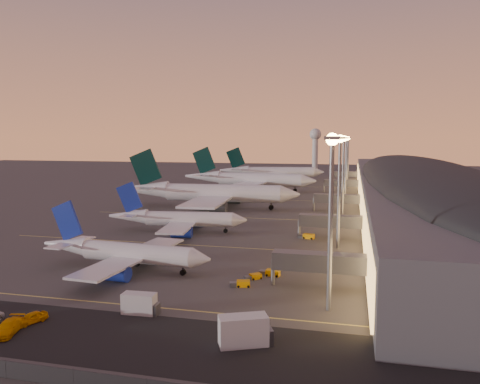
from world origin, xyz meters
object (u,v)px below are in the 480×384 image
radar_tower (315,142)px  service_van_d (31,318)px  baggage_tug_d (270,273)px  service_van_b (8,327)px  catering_truck_b (246,331)px  airliner_wide_far (272,172)px  airliner_wide_mid (249,179)px  baggage_tug_b (254,277)px  airliner_wide_near (207,193)px  catering_truck_a (141,304)px  airliner_narrow_north (177,219)px  baggage_tug_a (241,284)px  baggage_tug_c (307,236)px  airliner_narrow_south (123,252)px

radar_tower → service_van_d: radar_tower is taller
baggage_tug_d → service_van_b: 43.88m
catering_truck_b → baggage_tug_d: bearing=69.9°
airliner_wide_far → catering_truck_b: (34.69, -220.03, -3.38)m
airliner_wide_mid → service_van_d: size_ratio=15.06×
baggage_tug_b → airliner_wide_near: bearing=73.1°
catering_truck_a → baggage_tug_d: catering_truck_a is taller
airliner_narrow_north → airliner_wide_far: size_ratio=0.61×
baggage_tug_b → catering_truck_b: (4.67, -26.39, 1.29)m
airliner_wide_far → service_van_d: size_ratio=14.24×
airliner_wide_near → catering_truck_a: 102.07m
baggage_tug_a → catering_truck_a: catering_truck_a is taller
airliner_wide_mid → baggage_tug_b: 141.79m
service_van_d → airliner_wide_near: bearing=116.8°
baggage_tug_a → service_van_b: bearing=-147.9°
catering_truck_a → catering_truck_b: 18.17m
airliner_narrow_north → service_van_b: 67.35m
service_van_b → airliner_narrow_north: bearing=77.6°
baggage_tug_a → baggage_tug_c: baggage_tug_c is taller
airliner_narrow_south → catering_truck_a: (13.30, -20.22, -1.95)m
airliner_wide_far → service_van_d: bearing=-97.3°
baggage_tug_c → catering_truck_a: bearing=-94.8°
catering_truck_a → catering_truck_b: size_ratio=0.77×
airliner_narrow_south → baggage_tug_d: size_ratio=9.17×
airliner_narrow_north → baggage_tug_c: size_ratio=8.77×
baggage_tug_d → airliner_wide_far: bearing=105.7°
airliner_wide_near → service_van_b: 110.52m
baggage_tug_c → service_van_d: bearing=-103.2°
baggage_tug_c → catering_truck_a: 59.46m
catering_truck_b → service_van_b: bearing=163.3°
baggage_tug_a → service_van_d: (-24.12, -22.13, 0.27)m
airliner_wide_near → catering_truck_b: bearing=-73.5°
airliner_wide_far → catering_truck_a: bearing=-93.8°
airliner_narrow_north → airliner_wide_far: bearing=83.2°
baggage_tug_c → airliner_wide_far: bearing=116.0°
catering_truck_b → airliner_narrow_south: bearing=114.5°
airliner_wide_far → catering_truck_a: (17.69, -213.62, -3.71)m
airliner_narrow_north → baggage_tug_c: 34.85m
baggage_tug_c → catering_truck_b: (-1.29, -62.98, 1.17)m
airliner_wide_mid → airliner_narrow_south: bearing=-83.9°
airliner_wide_mid → radar_tower: size_ratio=2.01×
catering_truck_b → baggage_tug_d: size_ratio=1.77×
airliner_wide_near → catering_truck_a: (21.54, -99.69, -4.10)m
baggage_tug_d → service_van_d: 40.71m
airliner_narrow_south → airliner_narrow_north: 36.70m
baggage_tug_a → airliner_wide_mid: bearing=87.9°
airliner_narrow_north → service_van_b: bearing=-94.9°
airliner_narrow_south → baggage_tug_d: (28.18, 2.66, -2.82)m
baggage_tug_d → service_van_b: (-28.54, -33.33, 0.32)m
baggage_tug_c → catering_truck_a: (-18.28, -56.58, 0.84)m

